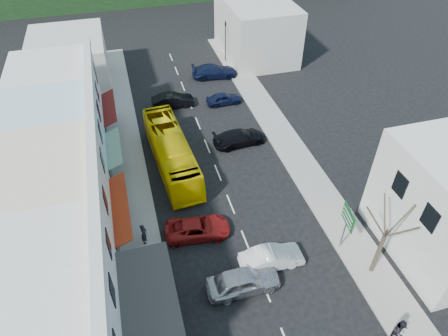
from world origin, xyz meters
TOP-DOWN VIEW (x-y plane):
  - ground at (0.00, 0.00)m, footprint 120.00×120.00m
  - sidewalk_left at (-7.50, 10.00)m, footprint 3.00×52.00m
  - sidewalk_right at (7.50, 10.00)m, footprint 3.00×52.00m
  - shopfront_row at (-12.49, 5.00)m, footprint 8.25×30.00m
  - distant_block_left at (-12.00, 27.00)m, footprint 8.00×10.00m
  - distant_block_right at (11.00, 30.00)m, footprint 8.00×12.00m
  - bus at (-3.67, 10.06)m, footprint 3.31×11.75m
  - car_silver at (-1.40, -3.63)m, footprint 4.42×1.84m
  - car_white at (1.05, -2.36)m, footprint 4.42×1.84m
  - car_red at (-3.23, 1.66)m, footprint 4.80×2.46m
  - car_black_near at (3.07, 11.54)m, footprint 4.63×2.18m
  - car_navy_mid at (3.59, 18.94)m, footprint 4.43×1.88m
  - car_black_far at (-1.86, 19.92)m, footprint 4.48×1.99m
  - car_navy_far at (4.16, 25.17)m, footprint 4.69×2.37m
  - pedestrian_left at (-7.13, 1.87)m, footprint 0.57×0.69m
  - pedestrian_right at (6.31, -9.41)m, footprint 0.73×0.50m
  - direction_sign at (6.40, -2.30)m, footprint 0.68×1.85m
  - street_tree at (7.47, -4.74)m, footprint 3.02×3.02m
  - traffic_signal at (6.60, 28.94)m, footprint 1.18×1.38m

SIDE VIEW (x-z plane):
  - ground at x=0.00m, z-range 0.00..0.00m
  - sidewalk_left at x=-7.50m, z-range 0.00..0.15m
  - sidewalk_right at x=7.50m, z-range 0.00..0.15m
  - car_silver at x=-1.40m, z-range 0.00..1.40m
  - car_white at x=1.05m, z-range 0.00..1.40m
  - car_red at x=-3.23m, z-range 0.00..1.40m
  - car_black_near at x=3.07m, z-range 0.00..1.40m
  - car_navy_mid at x=3.59m, z-range 0.00..1.40m
  - car_black_far at x=-1.86m, z-range 0.00..1.40m
  - car_navy_far at x=4.16m, z-range 0.00..1.40m
  - pedestrian_left at x=-7.13m, z-range 0.15..1.85m
  - pedestrian_right at x=6.31m, z-range 0.15..1.85m
  - bus at x=-3.67m, z-range 0.00..3.10m
  - direction_sign at x=6.40m, z-range 0.00..4.00m
  - traffic_signal at x=6.60m, z-range 0.00..5.25m
  - distant_block_left at x=-12.00m, z-range 0.00..6.00m
  - distant_block_right at x=11.00m, z-range 0.00..7.00m
  - street_tree at x=7.47m, z-range 0.00..7.41m
  - shopfront_row at x=-12.49m, z-range 0.00..8.00m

